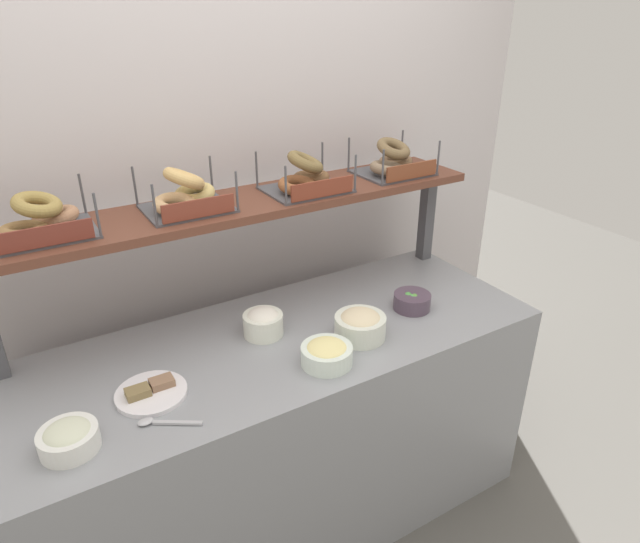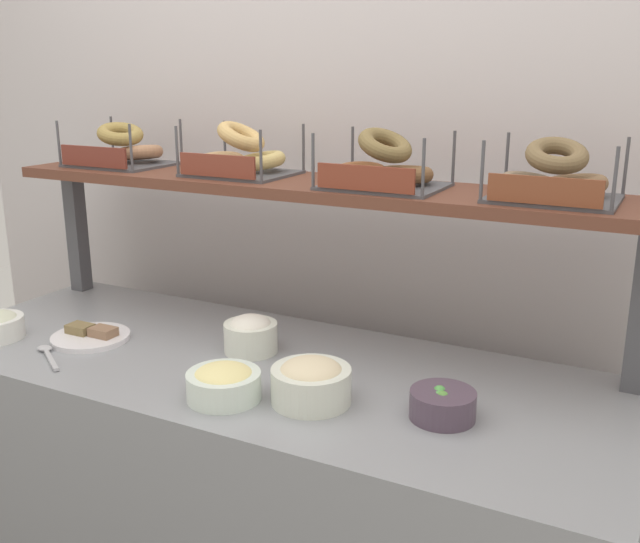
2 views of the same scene
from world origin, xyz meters
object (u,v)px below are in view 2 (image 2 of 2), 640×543
Objects in this scene: bowl_egg_salad at (224,382)px; bagel_basket_cinnamon_raisin at (383,169)px; serving_spoon_near_plate at (47,353)px; bagel_basket_everything at (120,151)px; bowl_potato_salad at (311,381)px; serving_plate_white at (91,336)px; bowl_veggie_mix at (443,404)px; bagel_basket_poppy at (554,180)px; bowl_cream_cheese at (251,334)px; bagel_basket_plain at (241,157)px.

bowl_egg_salad is 0.57× the size of bagel_basket_cinnamon_raisin.
bagel_basket_cinnamon_raisin is at bearing 31.90° from serving_spoon_near_plate.
bagel_basket_everything is at bearing 178.16° from bagel_basket_cinnamon_raisin.
bowl_potato_salad is at bearing 6.20° from serving_spoon_near_plate.
serving_plate_white is (-0.54, 0.13, -0.03)m from bowl_egg_salad.
bowl_potato_salad reaches higher than bowl_egg_salad.
bagel_basket_cinnamon_raisin is (-0.28, 0.32, 0.45)m from bowl_veggie_mix.
bowl_potato_salad is at bearing -90.63° from bagel_basket_cinnamon_raisin.
serving_plate_white is 0.14m from serving_spoon_near_plate.
bagel_basket_poppy reaches higher than bowl_veggie_mix.
bowl_cream_cheese is at bearing -163.95° from bagel_basket_poppy.
bagel_basket_everything is at bearing 160.17° from bowl_cream_cheese.
bagel_basket_cinnamon_raisin reaches higher than bowl_egg_salad.
bagel_basket_poppy is (0.86, -0.02, -0.00)m from bagel_basket_plain.
bowl_potato_salad reaches higher than bowl_veggie_mix.
bagel_basket_cinnamon_raisin is at bearing -1.84° from bagel_basket_everything.
bagel_basket_cinnamon_raisin is at bearing 89.37° from bowl_potato_salad.
serving_spoon_near_plate is at bearing -172.09° from bowl_veggie_mix.
bagel_basket_everything is (-0.15, 0.49, 0.47)m from serving_spoon_near_plate.
bowl_cream_cheese is (-0.28, 0.19, -0.00)m from bowl_potato_salad.
bagel_basket_everything reaches higher than bowl_cream_cheese.
bagel_basket_everything is at bearing 155.26° from bowl_potato_salad.
bowl_potato_salad is at bearing 22.10° from bowl_egg_salad.
bowl_veggie_mix is 0.50× the size of bagel_basket_poppy.
bagel_basket_cinnamon_raisin reaches higher than serving_plate_white.
bowl_veggie_mix is 1.30m from bagel_basket_everything.
bagel_basket_everything is at bearing 163.50° from bowl_veggie_mix.
bowl_cream_cheese reaches higher than serving_plate_white.
bowl_cream_cheese reaches higher than serving_spoon_near_plate.
bowl_veggie_mix is 0.47× the size of bagel_basket_everything.
bowl_cream_cheese reaches higher than bowl_egg_salad.
serving_plate_white is 0.75× the size of bagel_basket_poppy.
bagel_basket_poppy reaches higher than bowl_potato_salad.
bagel_basket_cinnamon_raisin is at bearing -3.44° from bagel_basket_plain.
serving_plate_white is at bearing 175.33° from bowl_potato_salad.
bowl_egg_salad is 0.57× the size of bagel_basket_everything.
bagel_basket_everything is at bearing 107.32° from serving_spoon_near_plate.
bagel_basket_everything is (-0.17, 0.35, 0.46)m from serving_plate_white.
bagel_basket_poppy is at bearing 37.81° from bowl_egg_salad.
bagel_basket_plain reaches higher than serving_spoon_near_plate.
bagel_basket_everything is (-0.61, 0.22, 0.43)m from bowl_cream_cheese.
serving_plate_white is (-0.72, 0.06, -0.04)m from bowl_potato_salad.
serving_plate_white is at bearing -128.57° from bagel_basket_plain.
bowl_potato_salad is 0.60× the size of bagel_basket_everything.
bagel_basket_plain is at bearing -0.24° from bagel_basket_everything.
bagel_basket_poppy is at bearing 16.05° from bowl_cream_cheese.
bagel_basket_cinnamon_raisin is (0.89, -0.03, 0.00)m from bagel_basket_everything.
bagel_basket_plain is at bearing 137.33° from bowl_potato_salad.
bagel_basket_poppy is at bearing 68.08° from bowl_veggie_mix.
bowl_cream_cheese is 0.85m from bagel_basket_poppy.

